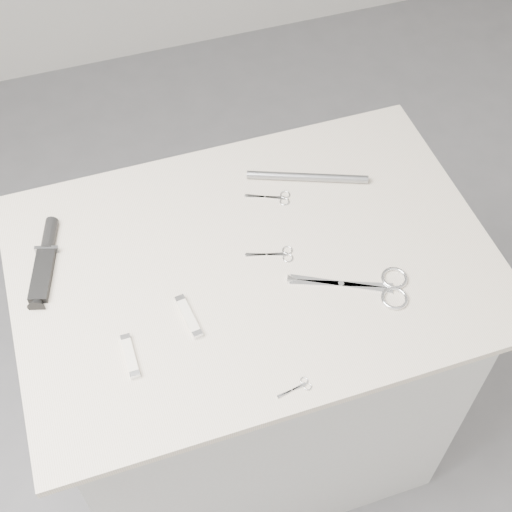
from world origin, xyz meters
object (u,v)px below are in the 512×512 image
object	(u,v)px
plinth	(254,369)
metal_rail	(307,177)
pocket_knife_a	(189,316)
pocket_knife_b	(130,356)
embroidery_scissors_b	(275,198)
large_shears	(375,287)
tiny_scissors	(298,387)
embroidery_scissors_a	(277,254)
sheathed_knife	(46,257)

from	to	relation	value
plinth	metal_rail	xyz separation A→B (m)	(0.19, 0.18, 0.48)
pocket_knife_a	pocket_knife_b	size ratio (longest dim) A/B	1.10
embroidery_scissors_b	metal_rail	world-z (taller)	metal_rail
large_shears	pocket_knife_b	bearing A→B (deg)	-155.15
large_shears	embroidery_scissors_b	bearing A→B (deg)	135.52
tiny_scissors	pocket_knife_a	xyz separation A→B (m)	(-0.15, 0.21, 0.00)
plinth	tiny_scissors	xyz separation A→B (m)	(-0.01, -0.30, 0.47)
embroidery_scissors_a	sheathed_knife	distance (m)	0.48
plinth	sheathed_knife	distance (m)	0.65
large_shears	embroidery_scissors_b	distance (m)	0.31
embroidery_scissors_b	sheathed_knife	world-z (taller)	sheathed_knife
embroidery_scissors_b	metal_rail	size ratio (longest dim) A/B	0.36
plinth	embroidery_scissors_a	distance (m)	0.47
large_shears	embroidery_scissors_a	world-z (taller)	large_shears
sheathed_knife	pocket_knife_b	xyz separation A→B (m)	(0.12, -0.29, -0.00)
embroidery_scissors_b	embroidery_scissors_a	bearing A→B (deg)	-84.38
plinth	pocket_knife_b	xyz separation A→B (m)	(-0.29, -0.14, 0.48)
plinth	metal_rail	bearing A→B (deg)	44.04
embroidery_scissors_b	tiny_scissors	distance (m)	0.47
large_shears	sheathed_knife	world-z (taller)	sheathed_knife
plinth	embroidery_scissors_a	bearing A→B (deg)	-1.04
pocket_knife_b	metal_rail	distance (m)	0.58
embroidery_scissors_b	pocket_knife_a	xyz separation A→B (m)	(-0.27, -0.25, 0.00)
embroidery_scissors_b	tiny_scissors	world-z (taller)	same
metal_rail	plinth	bearing A→B (deg)	-135.96
sheathed_knife	embroidery_scissors_b	bearing A→B (deg)	-72.36
plinth	sheathed_knife	bearing A→B (deg)	161.07
embroidery_scissors_a	pocket_knife_b	size ratio (longest dim) A/B	1.06
large_shears	metal_rail	world-z (taller)	metal_rail
embroidery_scissors_b	metal_rail	bearing A→B (deg)	42.02
pocket_knife_a	pocket_knife_b	distance (m)	0.14
embroidery_scissors_a	tiny_scissors	bearing A→B (deg)	-85.34
sheathed_knife	metal_rail	size ratio (longest dim) A/B	0.77
pocket_knife_a	embroidery_scissors_a	bearing A→B (deg)	-74.03
plinth	pocket_knife_b	bearing A→B (deg)	-153.78
plinth	embroidery_scissors_b	size ratio (longest dim) A/B	9.06
embroidery_scissors_a	metal_rail	world-z (taller)	metal_rail
plinth	large_shears	size ratio (longest dim) A/B	3.78
metal_rail	embroidery_scissors_a	bearing A→B (deg)	-126.73
embroidery_scissors_a	pocket_knife_b	bearing A→B (deg)	-140.49
sheathed_knife	metal_rail	world-z (taller)	sheathed_knife
pocket_knife_b	metal_rail	bearing A→B (deg)	-56.07
plinth	large_shears	distance (m)	0.54
metal_rail	pocket_knife_b	bearing A→B (deg)	-145.88
plinth	pocket_knife_a	size ratio (longest dim) A/B	8.67
embroidery_scissors_a	plinth	bearing A→B (deg)	-164.13
plinth	pocket_knife_a	bearing A→B (deg)	-150.47
embroidery_scissors_b	pocket_knife_a	size ratio (longest dim) A/B	0.96
tiny_scissors	sheathed_knife	bearing A→B (deg)	122.59
embroidery_scissors_b	plinth	bearing A→B (deg)	-100.16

